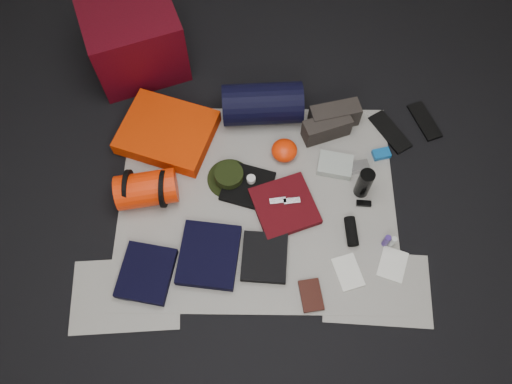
{
  "coord_description": "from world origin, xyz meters",
  "views": [
    {
      "loc": [
        0.01,
        -1.18,
        2.66
      ],
      "look_at": [
        -0.01,
        0.02,
        0.1
      ],
      "focal_mm": 35.0,
      "sensor_mm": 36.0,
      "label": 1
    }
  ],
  "objects_px": {
    "sleeping_pad": "(167,132)",
    "stuff_sack": "(147,189)",
    "red_cabinet": "(135,41)",
    "compact_camera": "(359,167)",
    "navy_duffel": "(262,104)",
    "paperback_book": "(311,295)",
    "water_bottle": "(364,183)"
  },
  "relations": [
    {
      "from": "stuff_sack",
      "to": "paperback_book",
      "type": "xyz_separation_m",
      "value": [
        0.92,
        -0.58,
        -0.09
      ]
    },
    {
      "from": "paperback_book",
      "to": "navy_duffel",
      "type": "bearing_deg",
      "value": 93.75
    },
    {
      "from": "stuff_sack",
      "to": "red_cabinet",
      "type": "bearing_deg",
      "value": 98.65
    },
    {
      "from": "compact_camera",
      "to": "paperback_book",
      "type": "distance_m",
      "value": 0.84
    },
    {
      "from": "red_cabinet",
      "to": "navy_duffel",
      "type": "xyz_separation_m",
      "value": [
        0.8,
        -0.39,
        -0.1
      ]
    },
    {
      "from": "sleeping_pad",
      "to": "stuff_sack",
      "type": "distance_m",
      "value": 0.42
    },
    {
      "from": "red_cabinet",
      "to": "paperback_book",
      "type": "height_order",
      "value": "red_cabinet"
    },
    {
      "from": "paperback_book",
      "to": "sleeping_pad",
      "type": "bearing_deg",
      "value": 121.34
    },
    {
      "from": "sleeping_pad",
      "to": "stuff_sack",
      "type": "height_order",
      "value": "stuff_sack"
    },
    {
      "from": "stuff_sack",
      "to": "paperback_book",
      "type": "relative_size",
      "value": 1.97
    },
    {
      "from": "water_bottle",
      "to": "sleeping_pad",
      "type": "bearing_deg",
      "value": 162.61
    },
    {
      "from": "water_bottle",
      "to": "compact_camera",
      "type": "xyz_separation_m",
      "value": [
        -0.0,
        0.15,
        -0.09
      ]
    },
    {
      "from": "sleeping_pad",
      "to": "navy_duffel",
      "type": "bearing_deg",
      "value": 15.47
    },
    {
      "from": "red_cabinet",
      "to": "sleeping_pad",
      "type": "bearing_deg",
      "value": -89.26
    },
    {
      "from": "stuff_sack",
      "to": "water_bottle",
      "type": "bearing_deg",
      "value": 2.17
    },
    {
      "from": "stuff_sack",
      "to": "water_bottle",
      "type": "height_order",
      "value": "water_bottle"
    },
    {
      "from": "water_bottle",
      "to": "compact_camera",
      "type": "bearing_deg",
      "value": 90.51
    },
    {
      "from": "stuff_sack",
      "to": "navy_duffel",
      "type": "height_order",
      "value": "navy_duffel"
    },
    {
      "from": "navy_duffel",
      "to": "water_bottle",
      "type": "distance_m",
      "value": 0.78
    },
    {
      "from": "red_cabinet",
      "to": "compact_camera",
      "type": "height_order",
      "value": "red_cabinet"
    },
    {
      "from": "sleeping_pad",
      "to": "paperback_book",
      "type": "distance_m",
      "value": 1.3
    },
    {
      "from": "sleeping_pad",
      "to": "red_cabinet",
      "type": "bearing_deg",
      "value": 111.67
    },
    {
      "from": "navy_duffel",
      "to": "paperback_book",
      "type": "bearing_deg",
      "value": -80.64
    },
    {
      "from": "red_cabinet",
      "to": "compact_camera",
      "type": "bearing_deg",
      "value": -49.98
    },
    {
      "from": "sleeping_pad",
      "to": "paperback_book",
      "type": "xyz_separation_m",
      "value": [
        0.85,
        -0.99,
        -0.04
      ]
    },
    {
      "from": "water_bottle",
      "to": "stuff_sack",
      "type": "bearing_deg",
      "value": -177.83
    },
    {
      "from": "compact_camera",
      "to": "navy_duffel",
      "type": "bearing_deg",
      "value": 134.99
    },
    {
      "from": "stuff_sack",
      "to": "compact_camera",
      "type": "bearing_deg",
      "value": 9.14
    },
    {
      "from": "compact_camera",
      "to": "red_cabinet",
      "type": "bearing_deg",
      "value": 138.66
    },
    {
      "from": "red_cabinet",
      "to": "paperback_book",
      "type": "distance_m",
      "value": 1.89
    },
    {
      "from": "stuff_sack",
      "to": "paperback_book",
      "type": "distance_m",
      "value": 1.09
    },
    {
      "from": "red_cabinet",
      "to": "stuff_sack",
      "type": "xyz_separation_m",
      "value": [
        0.15,
        -0.97,
        -0.13
      ]
    }
  ]
}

